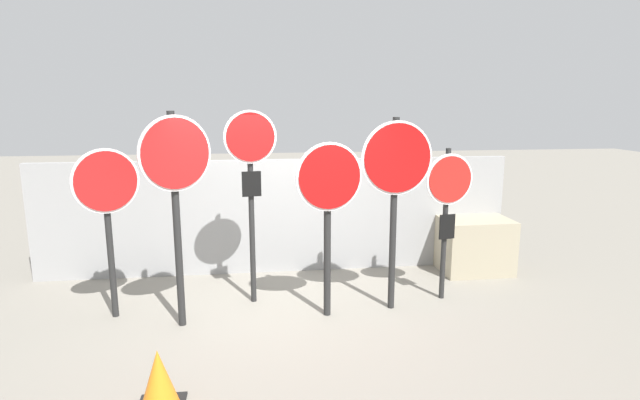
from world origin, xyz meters
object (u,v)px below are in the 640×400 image
(stop_sign_0, at_px, (107,199))
(stop_sign_3, at_px, (329,197))
(stop_sign_1, at_px, (176,179))
(storage_crate, at_px, (472,243))
(stop_sign_4, at_px, (396,177))
(stop_sign_2, at_px, (251,168))
(traffic_cone_0, at_px, (159,380))
(stop_sign_5, at_px, (448,197))

(stop_sign_0, bearing_deg, stop_sign_3, -35.51)
(stop_sign_1, height_order, storage_crate, stop_sign_1)
(stop_sign_0, distance_m, storage_crate, 5.42)
(stop_sign_0, bearing_deg, storage_crate, -16.07)
(stop_sign_3, bearing_deg, stop_sign_4, -3.37)
(stop_sign_0, height_order, stop_sign_2, stop_sign_2)
(traffic_cone_0, bearing_deg, stop_sign_5, 31.44)
(stop_sign_3, bearing_deg, stop_sign_0, 162.71)
(stop_sign_1, height_order, stop_sign_3, stop_sign_1)
(stop_sign_5, distance_m, storage_crate, 1.76)
(stop_sign_0, distance_m, stop_sign_3, 2.66)
(stop_sign_2, bearing_deg, stop_sign_1, -153.64)
(stop_sign_4, height_order, traffic_cone_0, stop_sign_4)
(stop_sign_1, bearing_deg, stop_sign_2, 4.36)
(stop_sign_1, xyz_separation_m, stop_sign_2, (0.84, 0.63, 0.03))
(stop_sign_5, bearing_deg, stop_sign_3, -177.46)
(stop_sign_0, distance_m, stop_sign_1, 0.99)
(stop_sign_3, xyz_separation_m, traffic_cone_0, (-1.75, -1.72, -1.26))
(stop_sign_2, xyz_separation_m, stop_sign_4, (1.78, -0.45, -0.08))
(stop_sign_1, bearing_deg, stop_sign_5, -25.53)
(stop_sign_2, relative_size, stop_sign_3, 1.17)
(stop_sign_3, relative_size, stop_sign_5, 1.06)
(stop_sign_2, xyz_separation_m, stop_sign_5, (2.57, -0.22, -0.40))
(stop_sign_1, bearing_deg, stop_sign_0, 125.16)
(stop_sign_4, relative_size, stop_sign_5, 1.20)
(stop_sign_1, distance_m, stop_sign_4, 2.63)
(storage_crate, bearing_deg, stop_sign_0, -167.03)
(stop_sign_4, bearing_deg, storage_crate, 33.74)
(stop_sign_0, relative_size, stop_sign_2, 0.83)
(stop_sign_0, height_order, storage_crate, stop_sign_0)
(stop_sign_1, height_order, stop_sign_5, stop_sign_1)
(stop_sign_2, distance_m, traffic_cone_0, 2.88)
(stop_sign_4, distance_m, storage_crate, 2.54)
(stop_sign_1, distance_m, stop_sign_2, 1.05)
(stop_sign_1, relative_size, stop_sign_2, 1.00)
(stop_sign_1, xyz_separation_m, storage_crate, (4.31, 1.55, -1.36))
(stop_sign_0, bearing_deg, stop_sign_5, -28.35)
(stop_sign_4, bearing_deg, stop_sign_5, 11.33)
(stop_sign_4, height_order, storage_crate, stop_sign_4)
(stop_sign_0, xyz_separation_m, storage_crate, (5.18, 1.19, -1.08))
(stop_sign_2, xyz_separation_m, stop_sign_3, (0.93, -0.57, -0.30))
(stop_sign_0, relative_size, stop_sign_4, 0.86)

